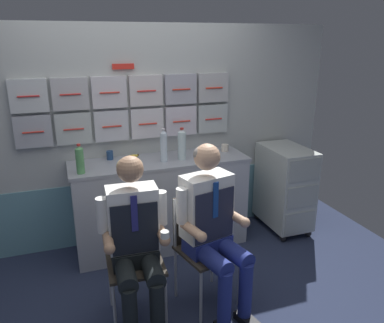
{
  "coord_description": "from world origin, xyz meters",
  "views": [
    {
      "loc": [
        -0.69,
        -2.28,
        2.02
      ],
      "look_at": [
        0.25,
        0.36,
        1.1
      ],
      "focal_mm": 35.7,
      "sensor_mm": 36.0,
      "label": 1
    }
  ],
  "objects_px": {
    "folding_chair_left": "(133,247)",
    "snack_banana": "(131,157)",
    "paper_cup_tan": "(225,148)",
    "water_bottle_clear": "(164,146)",
    "crew_member_center": "(213,222)",
    "service_trolley": "(285,186)",
    "crew_member_left": "(135,238)",
    "folding_chair_center": "(200,236)"
  },
  "relations": [
    {
      "from": "folding_chair_left",
      "to": "crew_member_center",
      "type": "distance_m",
      "value": 0.62
    },
    {
      "from": "service_trolley",
      "to": "snack_banana",
      "type": "height_order",
      "value": "snack_banana"
    },
    {
      "from": "service_trolley",
      "to": "folding_chair_center",
      "type": "height_order",
      "value": "service_trolley"
    },
    {
      "from": "crew_member_center",
      "to": "crew_member_left",
      "type": "bearing_deg",
      "value": 179.86
    },
    {
      "from": "snack_banana",
      "to": "crew_member_left",
      "type": "bearing_deg",
      "value": -99.79
    },
    {
      "from": "folding_chair_left",
      "to": "paper_cup_tan",
      "type": "relative_size",
      "value": 11.82
    },
    {
      "from": "service_trolley",
      "to": "crew_member_center",
      "type": "relative_size",
      "value": 0.71
    },
    {
      "from": "folding_chair_left",
      "to": "service_trolley",
      "type": "bearing_deg",
      "value": 23.41
    },
    {
      "from": "snack_banana",
      "to": "paper_cup_tan",
      "type": "bearing_deg",
      "value": -3.32
    },
    {
      "from": "folding_chair_left",
      "to": "crew_member_center",
      "type": "relative_size",
      "value": 0.66
    },
    {
      "from": "folding_chair_center",
      "to": "paper_cup_tan",
      "type": "relative_size",
      "value": 11.82
    },
    {
      "from": "crew_member_left",
      "to": "folding_chair_center",
      "type": "xyz_separation_m",
      "value": [
        0.54,
        0.15,
        -0.16
      ]
    },
    {
      "from": "service_trolley",
      "to": "water_bottle_clear",
      "type": "relative_size",
      "value": 2.9
    },
    {
      "from": "service_trolley",
      "to": "snack_banana",
      "type": "distance_m",
      "value": 1.68
    },
    {
      "from": "folding_chair_left",
      "to": "snack_banana",
      "type": "xyz_separation_m",
      "value": [
        0.19,
        0.99,
        0.39
      ]
    },
    {
      "from": "water_bottle_clear",
      "to": "service_trolley",
      "type": "bearing_deg",
      "value": -1.47
    },
    {
      "from": "folding_chair_left",
      "to": "snack_banana",
      "type": "distance_m",
      "value": 1.08
    },
    {
      "from": "service_trolley",
      "to": "folding_chair_left",
      "type": "relative_size",
      "value": 1.07
    },
    {
      "from": "service_trolley",
      "to": "water_bottle_clear",
      "type": "bearing_deg",
      "value": 178.53
    },
    {
      "from": "crew_member_center",
      "to": "paper_cup_tan",
      "type": "bearing_deg",
      "value": 62.05
    },
    {
      "from": "service_trolley",
      "to": "crew_member_left",
      "type": "bearing_deg",
      "value": -152.49
    },
    {
      "from": "folding_chair_center",
      "to": "crew_member_center",
      "type": "height_order",
      "value": "crew_member_center"
    },
    {
      "from": "folding_chair_left",
      "to": "paper_cup_tan",
      "type": "bearing_deg",
      "value": 39.12
    },
    {
      "from": "service_trolley",
      "to": "water_bottle_clear",
      "type": "height_order",
      "value": "water_bottle_clear"
    },
    {
      "from": "folding_chair_center",
      "to": "snack_banana",
      "type": "height_order",
      "value": "snack_banana"
    },
    {
      "from": "folding_chair_center",
      "to": "crew_member_center",
      "type": "relative_size",
      "value": 0.66
    },
    {
      "from": "snack_banana",
      "to": "crew_member_center",
      "type": "bearing_deg",
      "value": -71.93
    },
    {
      "from": "folding_chair_center",
      "to": "snack_banana",
      "type": "bearing_deg",
      "value": 108.74
    },
    {
      "from": "folding_chair_left",
      "to": "folding_chair_center",
      "type": "distance_m",
      "value": 0.53
    },
    {
      "from": "crew_member_left",
      "to": "snack_banana",
      "type": "xyz_separation_m",
      "value": [
        0.2,
        1.15,
        0.23
      ]
    },
    {
      "from": "service_trolley",
      "to": "paper_cup_tan",
      "type": "distance_m",
      "value": 0.8
    },
    {
      "from": "crew_member_center",
      "to": "snack_banana",
      "type": "xyz_separation_m",
      "value": [
        -0.38,
        1.16,
        0.2
      ]
    },
    {
      "from": "folding_chair_left",
      "to": "water_bottle_clear",
      "type": "xyz_separation_m",
      "value": [
        0.47,
        0.81,
        0.52
      ]
    },
    {
      "from": "folding_chair_center",
      "to": "paper_cup_tan",
      "type": "height_order",
      "value": "paper_cup_tan"
    },
    {
      "from": "folding_chair_center",
      "to": "crew_member_center",
      "type": "xyz_separation_m",
      "value": [
        0.04,
        -0.15,
        0.19
      ]
    },
    {
      "from": "service_trolley",
      "to": "crew_member_left",
      "type": "distance_m",
      "value": 2.05
    },
    {
      "from": "water_bottle_clear",
      "to": "snack_banana",
      "type": "distance_m",
      "value": 0.36
    },
    {
      "from": "paper_cup_tan",
      "to": "water_bottle_clear",
      "type": "bearing_deg",
      "value": -169.72
    },
    {
      "from": "water_bottle_clear",
      "to": "paper_cup_tan",
      "type": "bearing_deg",
      "value": 10.28
    },
    {
      "from": "folding_chair_left",
      "to": "crew_member_left",
      "type": "distance_m",
      "value": 0.23
    },
    {
      "from": "folding_chair_left",
      "to": "folding_chair_center",
      "type": "bearing_deg",
      "value": -0.94
    },
    {
      "from": "service_trolley",
      "to": "water_bottle_clear",
      "type": "xyz_separation_m",
      "value": [
        -1.33,
        0.03,
        0.56
      ]
    }
  ]
}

